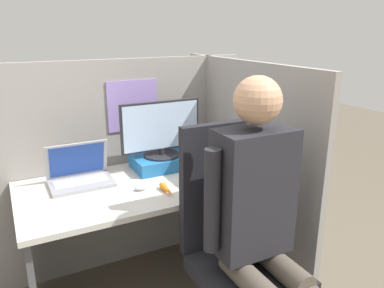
{
  "coord_description": "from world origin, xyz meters",
  "views": [
    {
      "loc": [
        -0.64,
        -1.54,
        1.57
      ],
      "look_at": [
        0.26,
        0.18,
        0.97
      ],
      "focal_mm": 35.0,
      "sensor_mm": 36.0,
      "label": 1
    }
  ],
  "objects": [
    {
      "name": "monitor",
      "position": [
        0.23,
        0.53,
        0.97
      ],
      "size": [
        0.51,
        0.23,
        0.35
      ],
      "color": "#232328",
      "rests_on": "paper_box"
    },
    {
      "name": "person",
      "position": [
        0.29,
        -0.38,
        0.81
      ],
      "size": [
        0.48,
        0.43,
        1.4
      ],
      "color": "brown",
      "rests_on": "ground"
    },
    {
      "name": "stapler",
      "position": [
        0.6,
        0.45,
        0.75
      ],
      "size": [
        0.04,
        0.13,
        0.06
      ],
      "color": "black",
      "rests_on": "desk"
    },
    {
      "name": "carrot_toy",
      "position": [
        0.1,
        0.16,
        0.74
      ],
      "size": [
        0.04,
        0.16,
        0.04
      ],
      "color": "orange",
      "rests_on": "desk"
    },
    {
      "name": "cubicle_panel_back",
      "position": [
        0.0,
        0.74,
        0.7
      ],
      "size": [
        1.81,
        0.05,
        1.4
      ],
      "color": "gray",
      "rests_on": "ground"
    },
    {
      "name": "paper_box",
      "position": [
        0.23,
        0.53,
        0.76
      ],
      "size": [
        0.36,
        0.25,
        0.08
      ],
      "color": "#236BAD",
      "rests_on": "desk"
    },
    {
      "name": "cubicle_panel_right",
      "position": [
        0.68,
        0.29,
        0.7
      ],
      "size": [
        0.04,
        1.36,
        1.4
      ],
      "color": "gray",
      "rests_on": "ground"
    },
    {
      "name": "mouse",
      "position": [
        -0.01,
        0.26,
        0.74
      ],
      "size": [
        0.07,
        0.04,
        0.03
      ],
      "color": "silver",
      "rests_on": "desk"
    },
    {
      "name": "desk",
      "position": [
        0.0,
        0.36,
        0.54
      ],
      "size": [
        1.31,
        0.72,
        0.72
      ],
      "color": "beige",
      "rests_on": "ground"
    },
    {
      "name": "laptop",
      "position": [
        -0.29,
        0.51,
        0.77
      ],
      "size": [
        0.35,
        0.23,
        0.24
      ],
      "color": "#99999E",
      "rests_on": "desk"
    },
    {
      "name": "office_chair",
      "position": [
        0.29,
        -0.22,
        0.58
      ],
      "size": [
        0.52,
        0.56,
        1.14
      ],
      "color": "black",
      "rests_on": "ground"
    }
  ]
}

